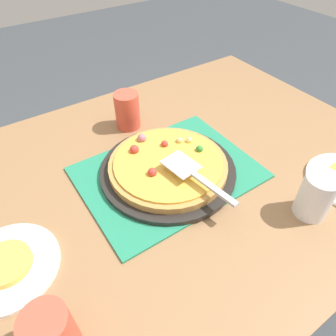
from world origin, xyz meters
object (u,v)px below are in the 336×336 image
at_px(pizza_pan, 168,170).
at_px(cup_near, 52,334).
at_px(pizza, 168,164).
at_px(served_slice_right, 5,264).
at_px(cup_corner, 316,196).
at_px(plate_far_right, 7,267).
at_px(cup_far, 127,110).
at_px(pizza_server, 194,174).

height_order(pizza_pan, cup_near, cup_near).
relative_size(pizza, served_slice_right, 3.00).
xyz_separation_m(pizza_pan, cup_corner, (0.21, -0.31, 0.05)).
xyz_separation_m(plate_far_right, served_slice_right, (0.00, -0.00, 0.01)).
bearing_deg(cup_near, cup_corner, -4.71).
bearing_deg(cup_corner, plate_far_right, 158.45).
bearing_deg(cup_far, pizza, -94.07).
relative_size(pizza_pan, plate_far_right, 1.73).
distance_m(pizza_pan, pizza, 0.02).
distance_m(pizza, cup_far, 0.27).
height_order(pizza_pan, cup_far, cup_far).
distance_m(pizza_pan, cup_near, 0.49).
relative_size(pizza_pan, cup_near, 3.17).
distance_m(pizza, cup_corner, 0.38).
relative_size(cup_near, pizza_server, 0.51).
bearing_deg(cup_corner, pizza_pan, 124.52).
height_order(cup_far, pizza_server, cup_far).
bearing_deg(served_slice_right, cup_corner, -21.55).
relative_size(pizza, pizza_server, 1.41).
bearing_deg(pizza, served_slice_right, -173.43).
height_order(pizza_pan, pizza_server, pizza_server).
bearing_deg(cup_far, plate_far_right, -145.88).
height_order(served_slice_right, cup_far, cup_far).
height_order(served_slice_right, pizza_server, pizza_server).
bearing_deg(cup_corner, pizza, 124.39).
xyz_separation_m(served_slice_right, cup_far, (0.47, 0.32, 0.04)).
xyz_separation_m(pizza_pan, plate_far_right, (-0.45, -0.05, -0.01)).
xyz_separation_m(cup_far, cup_corner, (0.20, -0.58, 0.00)).
bearing_deg(cup_far, served_slice_right, -145.88).
relative_size(plate_far_right, cup_near, 1.83).
relative_size(cup_corner, pizza_server, 0.51).
xyz_separation_m(pizza, cup_near, (-0.41, -0.26, 0.03)).
relative_size(plate_far_right, pizza_server, 0.94).
xyz_separation_m(plate_far_right, pizza_server, (0.46, -0.05, 0.06)).
distance_m(pizza, cup_near, 0.49).
bearing_deg(plate_far_right, served_slice_right, -90.00).
bearing_deg(plate_far_right, cup_corner, -21.55).
xyz_separation_m(pizza, cup_far, (0.02, 0.27, 0.03)).
bearing_deg(served_slice_right, pizza_server, -5.75).
distance_m(pizza_pan, cup_corner, 0.38).
bearing_deg(plate_far_right, pizza, 6.57).
distance_m(pizza_pan, cup_far, 0.27).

